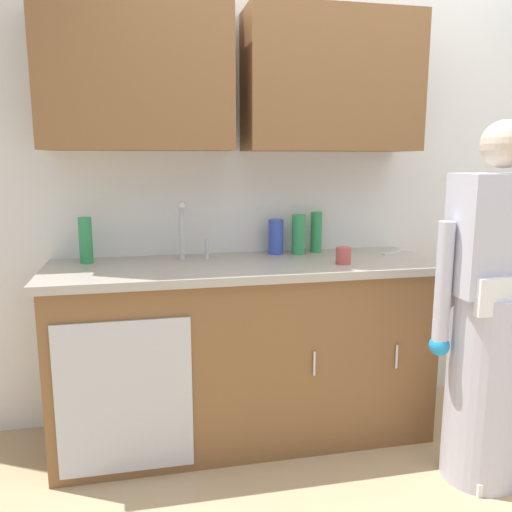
{
  "coord_description": "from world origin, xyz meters",
  "views": [
    {
      "loc": [
        -1.04,
        -1.87,
        1.46
      ],
      "look_at": [
        -0.52,
        0.55,
        1.0
      ],
      "focal_mm": 36.79,
      "sensor_mm": 36.0,
      "label": 1
    }
  ],
  "objects_px": {
    "bottle_water_tall": "(86,240)",
    "bottle_cleaner_spray": "(316,232)",
    "knife_on_counter": "(396,252)",
    "cup_by_sink": "(343,256)",
    "person_at_sink": "(489,334)",
    "bottle_soap": "(276,237)",
    "bottle_water_short": "(299,235)",
    "sink": "(192,267)"
  },
  "relations": [
    {
      "from": "person_at_sink",
      "to": "bottle_cleaner_spray",
      "type": "distance_m",
      "value": 1.05
    },
    {
      "from": "bottle_soap",
      "to": "knife_on_counter",
      "type": "bearing_deg",
      "value": -8.04
    },
    {
      "from": "sink",
      "to": "bottle_soap",
      "type": "xyz_separation_m",
      "value": [
        0.48,
        0.2,
        0.11
      ]
    },
    {
      "from": "bottle_soap",
      "to": "sink",
      "type": "bearing_deg",
      "value": -157.4
    },
    {
      "from": "bottle_cleaner_spray",
      "to": "knife_on_counter",
      "type": "height_order",
      "value": "bottle_cleaner_spray"
    },
    {
      "from": "person_at_sink",
      "to": "bottle_water_tall",
      "type": "distance_m",
      "value": 1.97
    },
    {
      "from": "bottle_soap",
      "to": "cup_by_sink",
      "type": "bearing_deg",
      "value": -52.99
    },
    {
      "from": "bottle_water_short",
      "to": "bottle_cleaner_spray",
      "type": "height_order",
      "value": "bottle_cleaner_spray"
    },
    {
      "from": "bottle_water_tall",
      "to": "bottle_soap",
      "type": "height_order",
      "value": "bottle_water_tall"
    },
    {
      "from": "cup_by_sink",
      "to": "knife_on_counter",
      "type": "bearing_deg",
      "value": 31.17
    },
    {
      "from": "sink",
      "to": "cup_by_sink",
      "type": "distance_m",
      "value": 0.76
    },
    {
      "from": "bottle_cleaner_spray",
      "to": "bottle_water_tall",
      "type": "bearing_deg",
      "value": -177.33
    },
    {
      "from": "bottle_water_short",
      "to": "bottle_soap",
      "type": "relative_size",
      "value": 1.15
    },
    {
      "from": "bottle_soap",
      "to": "person_at_sink",
      "type": "bearing_deg",
      "value": -46.75
    },
    {
      "from": "bottle_water_short",
      "to": "person_at_sink",
      "type": "bearing_deg",
      "value": -50.24
    },
    {
      "from": "sink",
      "to": "bottle_water_tall",
      "type": "relative_size",
      "value": 2.15
    },
    {
      "from": "bottle_cleaner_spray",
      "to": "bottle_soap",
      "type": "xyz_separation_m",
      "value": [
        -0.24,
        -0.01,
        -0.02
      ]
    },
    {
      "from": "sink",
      "to": "knife_on_counter",
      "type": "xyz_separation_m",
      "value": [
        1.16,
        0.1,
        0.02
      ]
    },
    {
      "from": "person_at_sink",
      "to": "cup_by_sink",
      "type": "height_order",
      "value": "person_at_sink"
    },
    {
      "from": "bottle_water_short",
      "to": "bottle_soap",
      "type": "distance_m",
      "value": 0.13
    },
    {
      "from": "person_at_sink",
      "to": "knife_on_counter",
      "type": "distance_m",
      "value": 0.77
    },
    {
      "from": "bottle_water_tall",
      "to": "knife_on_counter",
      "type": "bearing_deg",
      "value": -1.57
    },
    {
      "from": "bottle_cleaner_spray",
      "to": "bottle_soap",
      "type": "distance_m",
      "value": 0.24
    },
    {
      "from": "sink",
      "to": "bottle_cleaner_spray",
      "type": "distance_m",
      "value": 0.76
    },
    {
      "from": "sink",
      "to": "bottle_water_short",
      "type": "xyz_separation_m",
      "value": [
        0.6,
        0.16,
        0.12
      ]
    },
    {
      "from": "cup_by_sink",
      "to": "knife_on_counter",
      "type": "height_order",
      "value": "cup_by_sink"
    },
    {
      "from": "sink",
      "to": "person_at_sink",
      "type": "bearing_deg",
      "value": -26.32
    },
    {
      "from": "sink",
      "to": "person_at_sink",
      "type": "distance_m",
      "value": 1.42
    },
    {
      "from": "bottle_water_short",
      "to": "bottle_water_tall",
      "type": "relative_size",
      "value": 0.94
    },
    {
      "from": "bottle_cleaner_spray",
      "to": "bottle_soap",
      "type": "bearing_deg",
      "value": -178.02
    },
    {
      "from": "bottle_water_tall",
      "to": "bottle_cleaner_spray",
      "type": "bearing_deg",
      "value": 2.67
    },
    {
      "from": "knife_on_counter",
      "to": "sink",
      "type": "bearing_deg",
      "value": 155.71
    },
    {
      "from": "bottle_soap",
      "to": "knife_on_counter",
      "type": "distance_m",
      "value": 0.69
    },
    {
      "from": "sink",
      "to": "bottle_water_short",
      "type": "distance_m",
      "value": 0.64
    },
    {
      "from": "person_at_sink",
      "to": "cup_by_sink",
      "type": "distance_m",
      "value": 0.75
    },
    {
      "from": "bottle_water_tall",
      "to": "bottle_cleaner_spray",
      "type": "height_order",
      "value": "bottle_water_tall"
    },
    {
      "from": "bottle_water_short",
      "to": "bottle_water_tall",
      "type": "bearing_deg",
      "value": -179.32
    },
    {
      "from": "bottle_water_short",
      "to": "bottle_cleaner_spray",
      "type": "bearing_deg",
      "value": 20.86
    },
    {
      "from": "sink",
      "to": "cup_by_sink",
      "type": "xyz_separation_m",
      "value": [
        0.74,
        -0.15,
        0.06
      ]
    },
    {
      "from": "bottle_water_short",
      "to": "bottle_water_tall",
      "type": "height_order",
      "value": "bottle_water_tall"
    },
    {
      "from": "bottle_water_tall",
      "to": "bottle_soap",
      "type": "xyz_separation_m",
      "value": [
        1.0,
        0.05,
        -0.02
      ]
    },
    {
      "from": "cup_by_sink",
      "to": "person_at_sink",
      "type": "bearing_deg",
      "value": -42.85
    }
  ]
}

